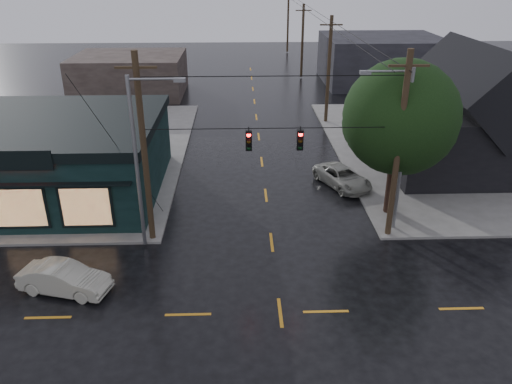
{
  "coord_description": "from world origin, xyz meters",
  "views": [
    {
      "loc": [
        -1.65,
        -17.43,
        13.89
      ],
      "look_at": [
        -0.87,
        5.44,
        3.29
      ],
      "focal_mm": 35.0,
      "sensor_mm": 36.0,
      "label": 1
    }
  ],
  "objects_px": {
    "sedan_cream": "(64,279)",
    "suv_silver": "(342,177)",
    "utility_pole_ne": "(387,236)",
    "utility_pole_nw": "(153,240)",
    "corner_tree": "(401,118)"
  },
  "relations": [
    {
      "from": "sedan_cream",
      "to": "suv_silver",
      "type": "height_order",
      "value": "sedan_cream"
    },
    {
      "from": "corner_tree",
      "to": "sedan_cream",
      "type": "xyz_separation_m",
      "value": [
        -17.1,
        -7.32,
        -5.27
      ]
    },
    {
      "from": "sedan_cream",
      "to": "suv_silver",
      "type": "relative_size",
      "value": 0.89
    },
    {
      "from": "utility_pole_ne",
      "to": "utility_pole_nw",
      "type": "bearing_deg",
      "value": 180.0
    },
    {
      "from": "corner_tree",
      "to": "utility_pole_nw",
      "type": "height_order",
      "value": "corner_tree"
    },
    {
      "from": "utility_pole_ne",
      "to": "suv_silver",
      "type": "relative_size",
      "value": 2.16
    },
    {
      "from": "corner_tree",
      "to": "utility_pole_nw",
      "type": "distance_m",
      "value": 15.3
    },
    {
      "from": "corner_tree",
      "to": "suv_silver",
      "type": "bearing_deg",
      "value": 116.81
    },
    {
      "from": "corner_tree",
      "to": "suv_silver",
      "type": "xyz_separation_m",
      "value": [
        -2.08,
        4.11,
        -5.31
      ]
    },
    {
      "from": "utility_pole_nw",
      "to": "suv_silver",
      "type": "distance_m",
      "value": 13.59
    },
    {
      "from": "corner_tree",
      "to": "sedan_cream",
      "type": "distance_m",
      "value": 19.34
    },
    {
      "from": "utility_pole_ne",
      "to": "suv_silver",
      "type": "xyz_separation_m",
      "value": [
        -1.25,
        6.81,
        0.65
      ]
    },
    {
      "from": "corner_tree",
      "to": "sedan_cream",
      "type": "bearing_deg",
      "value": -156.84
    },
    {
      "from": "utility_pole_nw",
      "to": "suv_silver",
      "type": "relative_size",
      "value": 2.16
    },
    {
      "from": "utility_pole_nw",
      "to": "suv_silver",
      "type": "bearing_deg",
      "value": 30.09
    }
  ]
}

